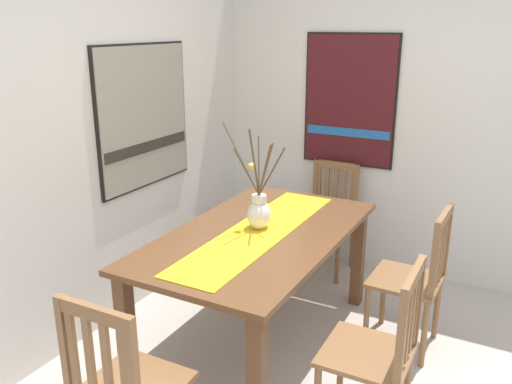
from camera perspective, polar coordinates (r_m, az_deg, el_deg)
The scene contains 10 objects.
wall_back at distance 3.53m, azimuth -18.20°, elevation 6.11°, with size 6.40×0.12×2.70m, color silver.
wall_side at distance 4.34m, azimuth 19.30°, elevation 8.04°, with size 0.12×6.40×2.70m, color silver.
dining_table at distance 3.32m, azimuth 0.28°, elevation -6.12°, with size 1.73×0.98×0.78m.
table_runner at distance 3.28m, azimuth 0.28°, elevation -4.29°, with size 1.60×0.36×0.01m, color gold.
centerpiece_vase at distance 3.29m, azimuth 0.31°, elevation -2.02°, with size 0.23×0.38×0.67m.
chair_0 at distance 4.46m, azimuth 7.85°, elevation -2.36°, with size 0.43×0.43×0.91m.
chair_2 at distance 3.49m, azimuth 16.91°, elevation -8.69°, with size 0.43×0.43×0.95m.
chair_3 at distance 2.74m, azimuth 13.12°, elevation -16.31°, with size 0.43×0.43×0.95m.
painting_on_back_wall at distance 3.85m, azimuth -12.02°, elevation 7.95°, with size 0.94×0.05×1.01m.
painting_on_side_wall at distance 4.44m, azimuth 10.09°, elevation 9.67°, with size 0.05×0.77×1.07m.
Camera 1 is at (-2.38, -0.66, 2.01)m, focal length 37.06 mm.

